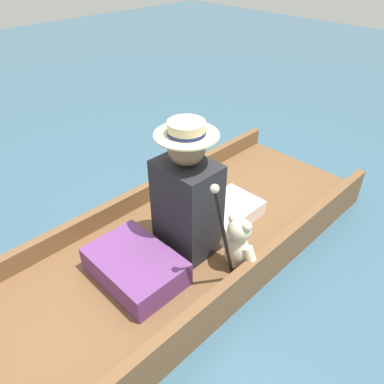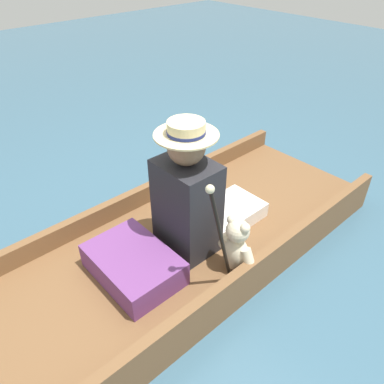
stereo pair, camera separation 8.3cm
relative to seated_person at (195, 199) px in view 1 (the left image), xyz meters
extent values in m
plane|color=#385B70|center=(-0.05, -0.05, -0.49)|extent=(16.00, 16.00, 0.00)
cube|color=brown|center=(-0.05, -0.05, -0.41)|extent=(1.10, 2.89, 0.15)
cube|color=brown|center=(-0.57, -0.05, -0.26)|extent=(0.06, 2.89, 0.14)
cube|color=brown|center=(0.47, -0.05, -0.26)|extent=(0.06, 2.89, 0.14)
cube|color=#6B3875|center=(-0.02, -0.48, -0.25)|extent=(0.56, 0.39, 0.16)
cube|color=white|center=(0.00, 0.31, -0.28)|extent=(0.33, 0.49, 0.11)
cube|color=#232328|center=(0.00, -0.07, -0.03)|extent=(0.36, 0.28, 0.62)
cube|color=beige|center=(0.00, 0.07, 0.02)|extent=(0.04, 0.01, 0.34)
cube|color=white|center=(-0.10, 0.07, 0.05)|extent=(0.02, 0.01, 0.37)
cube|color=white|center=(0.10, 0.07, 0.05)|extent=(0.02, 0.01, 0.37)
sphere|color=#936B4C|center=(0.00, -0.07, 0.39)|extent=(0.22, 0.22, 0.22)
cylinder|color=beige|center=(0.00, -0.07, 0.46)|extent=(0.36, 0.36, 0.01)
cylinder|color=beige|center=(0.00, -0.07, 0.50)|extent=(0.21, 0.21, 0.07)
cylinder|color=navy|center=(0.00, -0.07, 0.48)|extent=(0.21, 0.21, 0.02)
ellipsoid|color=beige|center=(0.35, 0.01, -0.21)|extent=(0.16, 0.14, 0.24)
sphere|color=beige|center=(0.35, 0.01, -0.04)|extent=(0.14, 0.14, 0.14)
sphere|color=tan|center=(0.35, 0.06, -0.05)|extent=(0.06, 0.06, 0.06)
sphere|color=beige|center=(0.30, 0.01, 0.02)|extent=(0.06, 0.06, 0.06)
sphere|color=beige|center=(0.40, 0.01, 0.02)|extent=(0.06, 0.06, 0.06)
cylinder|color=beige|center=(0.26, 0.01, -0.17)|extent=(0.09, 0.06, 0.11)
cylinder|color=beige|center=(0.43, 0.01, -0.17)|extent=(0.09, 0.06, 0.11)
sphere|color=beige|center=(0.30, 0.04, -0.30)|extent=(0.07, 0.07, 0.07)
sphere|color=beige|center=(0.39, 0.04, -0.30)|extent=(0.07, 0.07, 0.07)
cylinder|color=silver|center=(-0.28, 0.29, -0.33)|extent=(0.07, 0.07, 0.01)
cylinder|color=silver|center=(-0.28, 0.29, -0.30)|extent=(0.01, 0.01, 0.06)
cone|color=silver|center=(-0.28, 0.29, -0.25)|extent=(0.08, 0.08, 0.03)
cylinder|color=black|center=(0.40, -0.18, 0.04)|extent=(0.02, 0.22, 0.75)
sphere|color=beige|center=(0.40, -0.28, 0.41)|extent=(0.04, 0.04, 0.04)
camera|label=1|loc=(1.30, -1.32, 1.36)|focal=35.00mm
camera|label=2|loc=(1.36, -1.26, 1.36)|focal=35.00mm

